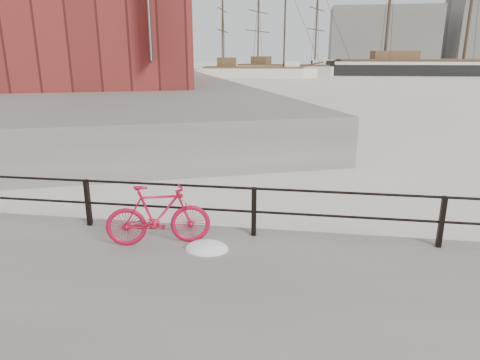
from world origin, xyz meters
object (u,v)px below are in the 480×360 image
at_px(bicycle, 158,215).
at_px(schooner_mid, 285,74).
at_px(workboat_near, 64,101).
at_px(workboat_far, 62,85).
at_px(barque_black, 461,75).
at_px(schooner_left, 253,77).

height_order(bicycle, schooner_mid, schooner_mid).
bearing_deg(workboat_near, schooner_mid, 39.25).
relative_size(bicycle, workboat_far, 0.18).
xyz_separation_m(barque_black, schooner_left, (-38.52, -13.74, 0.00)).
bearing_deg(bicycle, schooner_mid, 74.98).
bearing_deg(bicycle, barque_black, 52.63).
xyz_separation_m(bicycle, barque_black, (31.72, 82.60, -0.93)).
distance_m(bicycle, barque_black, 88.49).
height_order(schooner_mid, workboat_near, schooner_mid).
bearing_deg(schooner_mid, workboat_near, -89.10).
distance_m(schooner_mid, schooner_left, 13.95).
bearing_deg(workboat_near, schooner_left, 40.56).
xyz_separation_m(schooner_left, workboat_near, (-11.24, -41.55, 0.00)).
distance_m(workboat_near, workboat_far, 20.75).
relative_size(bicycle, workboat_near, 0.16).
bearing_deg(schooner_left, workboat_far, -134.25).
relative_size(bicycle, schooner_left, 0.08).
distance_m(barque_black, workboat_near, 74.38).
xyz_separation_m(bicycle, schooner_left, (-6.81, 68.87, -0.93)).
relative_size(schooner_left, workboat_far, 2.20).
relative_size(schooner_mid, workboat_far, 2.52).
xyz_separation_m(bicycle, schooner_mid, (-1.93, 81.93, -0.93)).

